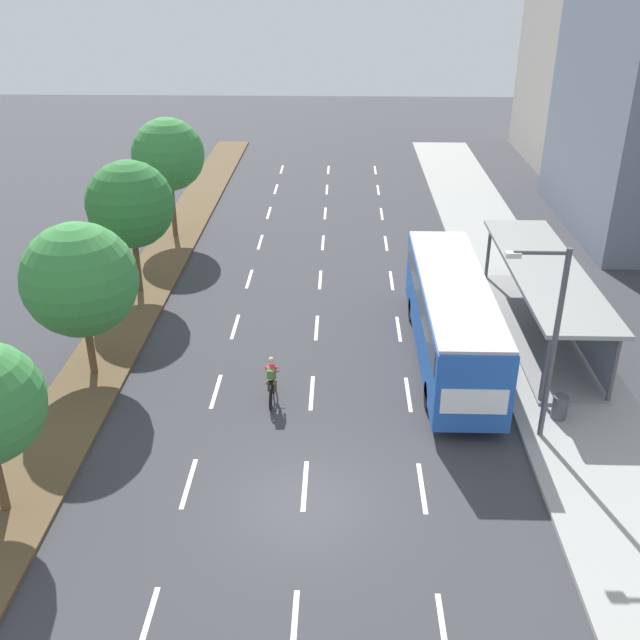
{
  "coord_description": "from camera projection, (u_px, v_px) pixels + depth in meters",
  "views": [
    {
      "loc": [
        0.97,
        -16.41,
        14.13
      ],
      "look_at": [
        0.19,
        9.62,
        1.2
      ],
      "focal_mm": 40.88,
      "sensor_mm": 36.0,
      "label": 1
    }
  ],
  "objects": [
    {
      "name": "building_mid_right",
      "position": [
        615.0,
        54.0,
        53.52
      ],
      "size": [
        11.27,
        12.65,
        15.74
      ],
      "primitive_type": "cube",
      "color": "#A39E93",
      "rests_on": "ground"
    },
    {
      "name": "median_strip",
      "position": [
        168.0,
        251.0,
        39.11
      ],
      "size": [
        2.6,
        52.0,
        0.12
      ],
      "primitive_type": "cube",
      "color": "brown",
      "rests_on": "ground"
    },
    {
      "name": "median_tree_fourth",
      "position": [
        168.0,
        155.0,
        39.26
      ],
      "size": [
        3.91,
        3.91,
        6.52
      ],
      "color": "brown",
      "rests_on": "median_strip"
    },
    {
      "name": "cyclist",
      "position": [
        272.0,
        382.0,
        25.63
      ],
      "size": [
        0.46,
        1.82,
        1.71
      ],
      "color": "black",
      "rests_on": "ground"
    },
    {
      "name": "ground_plane",
      "position": [
        303.0,
        505.0,
        21.01
      ],
      "size": [
        140.0,
        140.0,
        0.0
      ],
      "primitive_type": "plane",
      "color": "#38383D"
    },
    {
      "name": "bus_shelter",
      "position": [
        549.0,
        294.0,
        29.75
      ],
      "size": [
        2.9,
        11.89,
        2.86
      ],
      "color": "gray",
      "rests_on": "sidewalk_right"
    },
    {
      "name": "lane_divider_center",
      "position": [
        320.0,
        280.0,
        35.77
      ],
      "size": [
        0.14,
        43.98,
        0.01
      ],
      "color": "white",
      "rests_on": "ground"
    },
    {
      "name": "sidewalk_right",
      "position": [
        496.0,
        254.0,
        38.63
      ],
      "size": [
        4.5,
        52.0,
        0.15
      ],
      "primitive_type": "cube",
      "color": "#9E9E99",
      "rests_on": "ground"
    },
    {
      "name": "streetlight",
      "position": [
        550.0,
        333.0,
        22.23
      ],
      "size": [
        1.91,
        0.24,
        6.5
      ],
      "color": "#4C4C51",
      "rests_on": "sidewalk_right"
    },
    {
      "name": "bus",
      "position": [
        452.0,
        312.0,
        27.73
      ],
      "size": [
        2.54,
        11.29,
        3.37
      ],
      "color": "#2356B2",
      "rests_on": "ground"
    },
    {
      "name": "median_tree_second",
      "position": [
        80.0,
        280.0,
        25.9
      ],
      "size": [
        4.15,
        4.15,
        5.86
      ],
      "color": "brown",
      "rests_on": "median_strip"
    },
    {
      "name": "median_tree_third",
      "position": [
        130.0,
        205.0,
        32.59
      ],
      "size": [
        3.94,
        3.94,
        6.14
      ],
      "color": "brown",
      "rests_on": "median_strip"
    },
    {
      "name": "trash_bin",
      "position": [
        560.0,
        407.0,
        24.56
      ],
      "size": [
        0.52,
        0.52,
        0.85
      ],
      "primitive_type": "cylinder",
      "color": "#4C4C51",
      "rests_on": "sidewalk_right"
    },
    {
      "name": "lane_divider_right",
      "position": [
        391.0,
        280.0,
        35.67
      ],
      "size": [
        0.14,
        43.98,
        0.01
      ],
      "color": "white",
      "rests_on": "ground"
    },
    {
      "name": "lane_divider_left",
      "position": [
        249.0,
        279.0,
        35.86
      ],
      "size": [
        0.14,
        43.98,
        0.01
      ],
      "color": "white",
      "rests_on": "ground"
    }
  ]
}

